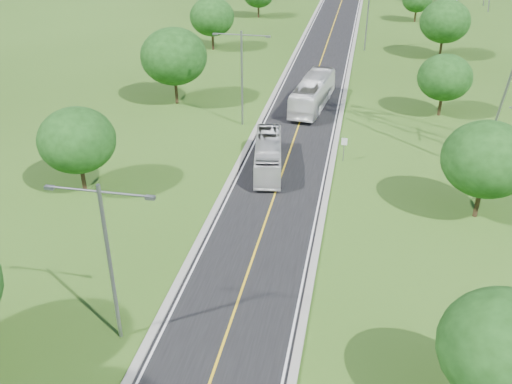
{
  "coord_description": "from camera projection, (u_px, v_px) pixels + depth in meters",
  "views": [
    {
      "loc": [
        6.53,
        -10.92,
        23.35
      ],
      "look_at": [
        -0.6,
        25.19,
        3.0
      ],
      "focal_mm": 40.0,
      "sensor_mm": 36.0,
      "label": 1
    }
  ],
  "objects": [
    {
      "name": "speed_limit_sign",
      "position": [
        344.0,
        146.0,
        52.73
      ],
      "size": [
        0.55,
        0.09,
        2.4
      ],
      "color": "slate",
      "rests_on": "ground"
    },
    {
      "name": "road",
      "position": [
        318.0,
        71.0,
        78.43
      ],
      "size": [
        8.0,
        150.0,
        0.06
      ],
      "primitive_type": "cube",
      "color": "black",
      "rests_on": "ground"
    },
    {
      "name": "streetlight_near_left",
      "position": [
        108.0,
        252.0,
        30.22
      ],
      "size": [
        5.9,
        0.25,
        10.0
      ],
      "color": "slate",
      "rests_on": "ground"
    },
    {
      "name": "tree_lb",
      "position": [
        77.0,
        140.0,
        46.28
      ],
      "size": [
        6.3,
        6.3,
        7.33
      ],
      "color": "black",
      "rests_on": "ground"
    },
    {
      "name": "bus_inbound",
      "position": [
        268.0,
        155.0,
        51.38
      ],
      "size": [
        3.81,
        10.01,
        2.72
      ],
      "primitive_type": "imported",
      "rotation": [
        0.0,
        0.0,
        0.16
      ],
      "color": "silver",
      "rests_on": "road"
    },
    {
      "name": "ground",
      "position": [
        313.0,
        85.0,
        73.29
      ],
      "size": [
        260.0,
        260.0,
        0.0
      ],
      "primitive_type": "plane",
      "color": "#2B4914",
      "rests_on": "ground"
    },
    {
      "name": "tree_lc",
      "position": [
        174.0,
        56.0,
        64.55
      ],
      "size": [
        7.56,
        7.56,
        8.79
      ],
      "color": "black",
      "rests_on": "ground"
    },
    {
      "name": "curb_right",
      "position": [
        349.0,
        72.0,
        77.67
      ],
      "size": [
        0.5,
        150.0,
        0.22
      ],
      "primitive_type": "cube",
      "color": "gray",
      "rests_on": "ground"
    },
    {
      "name": "tree_rc",
      "position": [
        445.0,
        77.0,
        61.78
      ],
      "size": [
        5.88,
        5.88,
        6.84
      ],
      "color": "black",
      "rests_on": "ground"
    },
    {
      "name": "tree_rd",
      "position": [
        445.0,
        21.0,
        81.6
      ],
      "size": [
        7.14,
        7.14,
        8.3
      ],
      "color": "black",
      "rests_on": "ground"
    },
    {
      "name": "tree_ld",
      "position": [
        212.0,
        17.0,
        85.79
      ],
      "size": [
        6.72,
        6.72,
        7.82
      ],
      "color": "black",
      "rests_on": "ground"
    },
    {
      "name": "streetlight_far_right",
      "position": [
        368.0,
        11.0,
        84.85
      ],
      "size": [
        5.9,
        0.25,
        10.0
      ],
      "color": "slate",
      "rests_on": "ground"
    },
    {
      "name": "tree_rb",
      "position": [
        487.0,
        159.0,
        42.42
      ],
      "size": [
        6.72,
        6.72,
        7.82
      ],
      "color": "black",
      "rests_on": "ground"
    },
    {
      "name": "bus_outbound",
      "position": [
        313.0,
        93.0,
        65.17
      ],
      "size": [
        4.24,
        12.37,
        3.38
      ],
      "primitive_type": "imported",
      "rotation": [
        0.0,
        0.0,
        3.02
      ],
      "color": "white",
      "rests_on": "road"
    },
    {
      "name": "tree_ra",
      "position": [
        507.0,
        350.0,
        25.74
      ],
      "size": [
        6.3,
        6.3,
        7.33
      ],
      "color": "black",
      "rests_on": "ground"
    },
    {
      "name": "streetlight_mid_left",
      "position": [
        242.0,
        71.0,
        58.55
      ],
      "size": [
        5.9,
        0.25,
        10.0
      ],
      "color": "slate",
      "rests_on": "ground"
    },
    {
      "name": "curb_left",
      "position": [
        287.0,
        68.0,
        79.11
      ],
      "size": [
        0.5,
        150.0,
        0.22
      ],
      "primitive_type": "cube",
      "color": "gray",
      "rests_on": "ground"
    }
  ]
}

